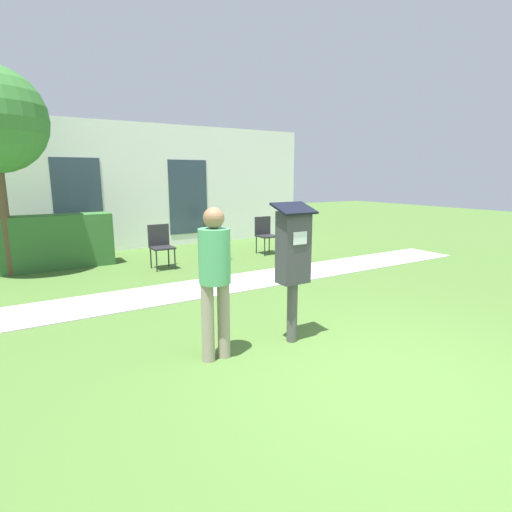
{
  "coord_description": "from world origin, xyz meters",
  "views": [
    {
      "loc": [
        -2.8,
        -2.25,
        1.88
      ],
      "look_at": [
        -0.65,
        1.25,
        1.05
      ],
      "focal_mm": 28.0,
      "sensor_mm": 36.0,
      "label": 1
    }
  ],
  "objects_px": {
    "person_standing": "(215,272)",
    "outdoor_chair_middle": "(215,236)",
    "parking_meter": "(293,255)",
    "outdoor_chair_left": "(161,243)",
    "outdoor_chair_right": "(265,232)"
  },
  "relations": [
    {
      "from": "parking_meter",
      "to": "outdoor_chair_middle",
      "type": "bearing_deg",
      "value": 74.63
    },
    {
      "from": "parking_meter",
      "to": "outdoor_chair_middle",
      "type": "height_order",
      "value": "parking_meter"
    },
    {
      "from": "outdoor_chair_left",
      "to": "outdoor_chair_right",
      "type": "height_order",
      "value": "same"
    },
    {
      "from": "parking_meter",
      "to": "outdoor_chair_left",
      "type": "relative_size",
      "value": 1.77
    },
    {
      "from": "person_standing",
      "to": "outdoor_chair_middle",
      "type": "xyz_separation_m",
      "value": [
        2.23,
        4.63,
        -0.4
      ]
    },
    {
      "from": "parking_meter",
      "to": "outdoor_chair_left",
      "type": "bearing_deg",
      "value": 90.81
    },
    {
      "from": "person_standing",
      "to": "outdoor_chair_middle",
      "type": "relative_size",
      "value": 1.76
    },
    {
      "from": "outdoor_chair_left",
      "to": "outdoor_chair_middle",
      "type": "xyz_separation_m",
      "value": [
        1.35,
        0.25,
        0.0
      ]
    },
    {
      "from": "outdoor_chair_middle",
      "to": "person_standing",
      "type": "bearing_deg",
      "value": -123.94
    },
    {
      "from": "outdoor_chair_left",
      "to": "outdoor_chair_right",
      "type": "bearing_deg",
      "value": 22.02
    },
    {
      "from": "outdoor_chair_left",
      "to": "outdoor_chair_right",
      "type": "xyz_separation_m",
      "value": [
        2.7,
        0.22,
        0.0
      ]
    },
    {
      "from": "parking_meter",
      "to": "outdoor_chair_right",
      "type": "height_order",
      "value": "parking_meter"
    },
    {
      "from": "person_standing",
      "to": "outdoor_chair_left",
      "type": "xyz_separation_m",
      "value": [
        0.88,
        4.38,
        -0.4
      ]
    },
    {
      "from": "parking_meter",
      "to": "person_standing",
      "type": "height_order",
      "value": "parking_meter"
    },
    {
      "from": "parking_meter",
      "to": "outdoor_chair_right",
      "type": "relative_size",
      "value": 1.77
    }
  ]
}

